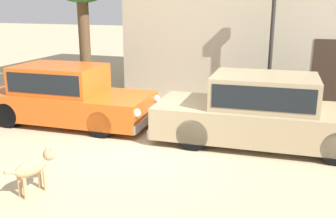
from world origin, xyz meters
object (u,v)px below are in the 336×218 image
(parked_sedan_nearest, at_px, (65,95))
(stray_dog_spotted, at_px, (36,166))
(street_lamp, at_px, (272,32))
(parked_sedan_second, at_px, (265,111))

(parked_sedan_nearest, relative_size, stray_dog_spotted, 4.61)
(parked_sedan_nearest, height_order, stray_dog_spotted, parked_sedan_nearest)
(stray_dog_spotted, bearing_deg, street_lamp, -13.60)
(street_lamp, bearing_deg, parked_sedan_nearest, -160.54)
(parked_sedan_nearest, relative_size, street_lamp, 1.24)
(parked_sedan_nearest, xyz_separation_m, street_lamp, (4.83, 1.71, 1.55))
(parked_sedan_nearest, relative_size, parked_sedan_second, 0.90)
(parked_sedan_nearest, distance_m, stray_dog_spotted, 3.78)
(parked_sedan_second, relative_size, stray_dog_spotted, 5.15)
(parked_sedan_second, height_order, stray_dog_spotted, parked_sedan_second)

